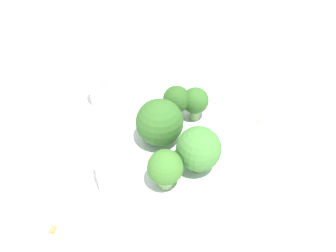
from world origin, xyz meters
TOP-DOWN VIEW (x-y plane):
  - ground_plane at (0.00, 0.00)m, footprint 3.00×3.00m
  - bowl at (0.00, 0.00)m, footprint 0.17×0.17m
  - broccoli_floret_0 at (0.01, 0.01)m, footprint 0.05×0.05m
  - broccoli_floret_1 at (-0.04, -0.03)m, footprint 0.05×0.05m
  - broccoli_floret_2 at (-0.06, 0.01)m, footprint 0.04×0.04m
  - broccoli_floret_3 at (0.04, -0.01)m, footprint 0.03×0.03m
  - broccoli_floret_4 at (0.04, -0.03)m, footprint 0.03×0.03m
  - pepper_shaker at (0.13, 0.09)m, footprint 0.04×0.04m
  - almond_crumb_0 at (0.12, 0.06)m, footprint 0.01×0.01m
  - almond_crumb_1 at (-0.08, 0.13)m, footprint 0.01×0.01m
  - almond_crumb_2 at (0.08, -0.06)m, footprint 0.01×0.01m
  - almond_crumb_3 at (0.08, -0.14)m, footprint 0.01×0.01m

SIDE VIEW (x-z plane):
  - ground_plane at x=0.00m, z-range 0.00..0.00m
  - almond_crumb_3 at x=0.08m, z-range 0.00..0.01m
  - almond_crumb_2 at x=0.08m, z-range 0.00..0.01m
  - almond_crumb_1 at x=-0.08m, z-range 0.00..0.01m
  - almond_crumb_0 at x=0.12m, z-range 0.00..0.01m
  - bowl at x=0.00m, z-range 0.00..0.05m
  - pepper_shaker at x=0.13m, z-range 0.00..0.06m
  - broccoli_floret_2 at x=-0.06m, z-range 0.05..0.09m
  - broccoli_floret_4 at x=0.04m, z-range 0.05..0.09m
  - broccoli_floret_3 at x=0.04m, z-range 0.05..0.10m
  - broccoli_floret_0 at x=0.01m, z-range 0.05..0.10m
  - broccoli_floret_1 at x=-0.04m, z-range 0.05..0.10m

